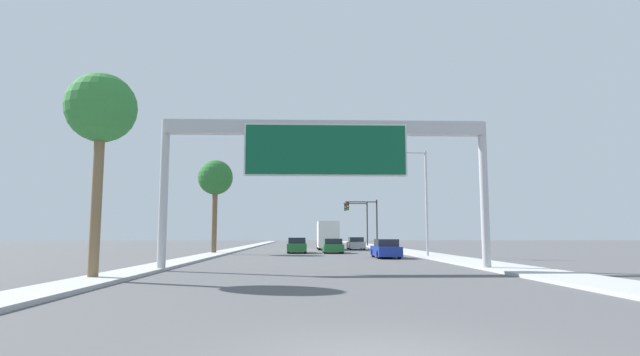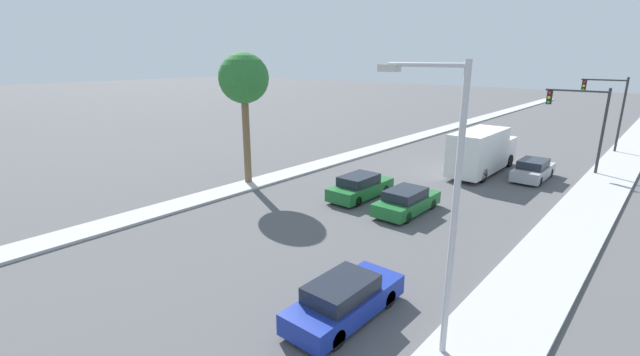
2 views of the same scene
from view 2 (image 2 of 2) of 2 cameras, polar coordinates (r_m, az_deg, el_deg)
sidewalk_right at (r=39.83m, az=34.64°, el=0.79°), size 3.00×120.00×0.15m
median_strip_left at (r=45.29m, az=10.93°, el=4.85°), size 2.00×120.00×0.15m
car_mid_center at (r=14.88m, az=3.30°, el=-15.86°), size 1.77×4.73×1.45m
car_mid_right at (r=24.58m, az=11.46°, el=-3.05°), size 1.89×4.63×1.41m
car_far_center at (r=34.21m, az=26.54°, el=0.98°), size 1.88×4.74×1.48m
car_far_left at (r=26.67m, az=5.38°, el=-1.19°), size 1.86×4.78×1.50m
truck_box_primary at (r=34.29m, az=20.82°, el=3.37°), size 2.39×8.60×3.33m
traffic_light_near_intersection at (r=37.45m, az=31.78°, el=7.05°), size 4.27×0.32×6.38m
traffic_light_mid_block at (r=47.26m, az=34.14°, el=8.30°), size 3.67×0.32×6.78m
palm_tree_background at (r=28.99m, az=-10.12°, el=12.68°), size 3.28×3.28×8.82m
street_lamp_right at (r=11.97m, az=16.31°, el=-1.78°), size 2.62×0.28×8.45m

